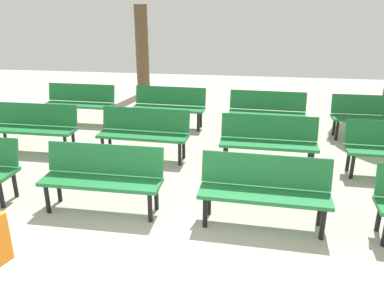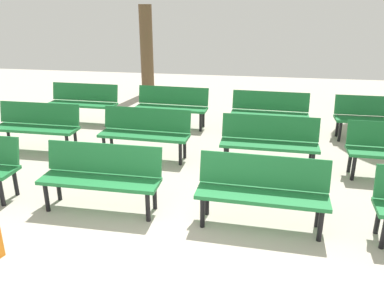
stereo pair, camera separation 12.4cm
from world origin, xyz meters
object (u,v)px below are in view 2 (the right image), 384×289
object	(u,v)px
bench_r0_c2	(262,188)
tree_0	(147,51)
bench_r0_c1	(101,173)
bench_r1_c1	(145,130)
bench_r1_c0	(37,124)
bench_r2_c3	(376,116)
bench_r2_c0	(83,100)
bench_r2_c1	(172,104)
bench_r2_c2	(270,110)
bench_r1_c2	(269,139)

from	to	relation	value
bench_r0_c2	tree_0	size ratio (longest dim) A/B	0.63
bench_r0_c1	bench_r1_c1	xyz separation A→B (m)	(0.05, 1.89, 0.00)
bench_r1_c0	bench_r2_c3	world-z (taller)	same
bench_r2_c0	tree_0	world-z (taller)	tree_0
bench_r1_c1	bench_r2_c1	world-z (taller)	same
bench_r0_c1	bench_r2_c0	size ratio (longest dim) A/B	1.00
bench_r0_c2	bench_r1_c1	bearing A→B (deg)	139.17
bench_r0_c2	bench_r2_c2	xyz separation A→B (m)	(0.14, 3.71, 0.00)
bench_r1_c0	tree_0	xyz separation A→B (m)	(0.74, 4.90, 0.79)
bench_r2_c2	bench_r2_c3	size ratio (longest dim) A/B	1.01
bench_r0_c1	tree_0	xyz separation A→B (m)	(-1.32, 6.82, 0.79)
bench_r2_c1	bench_r2_c2	bearing A→B (deg)	-0.93
bench_r0_c2	bench_r1_c1	world-z (taller)	same
bench_r1_c1	bench_r2_c0	xyz separation A→B (m)	(-2.04, 1.89, 0.00)
bench_r2_c2	tree_0	distance (m)	4.84
bench_r0_c1	bench_r2_c3	world-z (taller)	same
bench_r0_c1	tree_0	bearing A→B (deg)	101.48
bench_r2_c0	bench_r2_c1	size ratio (longest dim) A/B	1.00
bench_r0_c2	bench_r1_c1	distance (m)	2.83
bench_r1_c2	bench_r2_c2	xyz separation A→B (m)	(0.03, 1.88, 0.00)
bench_r0_c2	bench_r2_c1	distance (m)	4.33
bench_r1_c0	bench_r2_c0	size ratio (longest dim) A/B	1.00
bench_r0_c1	bench_r2_c2	xyz separation A→B (m)	(2.25, 3.65, 0.00)
bench_r0_c1	bench_r2_c0	world-z (taller)	same
bench_r2_c0	bench_r1_c0	bearing A→B (deg)	-90.72
bench_r2_c3	bench_r1_c1	bearing A→B (deg)	-158.09
bench_r1_c0	tree_0	distance (m)	5.02
bench_r2_c0	bench_r2_c3	distance (m)	6.35
bench_r2_c3	bench_r0_c1	bearing A→B (deg)	-140.15
bench_r2_c0	bench_r1_c2	bearing A→B (deg)	-24.13
bench_r0_c2	bench_r2_c3	bearing A→B (deg)	60.87
bench_r1_c2	bench_r1_c1	bearing A→B (deg)	178.23
bench_r1_c1	bench_r2_c3	world-z (taller)	same
bench_r2_c1	bench_r2_c3	distance (m)	4.25
bench_r2_c3	tree_0	distance (m)	6.58
bench_r0_c1	bench_r1_c2	bearing A→B (deg)	39.14
bench_r1_c0	bench_r2_c3	xyz separation A→B (m)	(6.42, 1.67, 0.00)
bench_r0_c2	bench_r2_c0	size ratio (longest dim) A/B	1.01
bench_r2_c2	bench_r2_c1	bearing A→B (deg)	178.86
bench_r1_c1	bench_r2_c2	bearing A→B (deg)	41.14
bench_r1_c0	bench_r0_c1	bearing A→B (deg)	-42.51
bench_r1_c0	bench_r2_c2	distance (m)	4.65
bench_r0_c1	bench_r1_c2	xyz separation A→B (m)	(2.22, 1.77, 0.00)
bench_r2_c2	tree_0	bearing A→B (deg)	140.68
bench_r1_c2	bench_r0_c2	bearing A→B (deg)	-92.14
bench_r0_c2	bench_r2_c0	world-z (taller)	same
bench_r2_c3	tree_0	xyz separation A→B (m)	(-5.67, 3.23, 0.79)
bench_r0_c2	bench_r1_c2	world-z (taller)	same
bench_r1_c2	bench_r1_c0	bearing A→B (deg)	179.36
bench_r1_c1	tree_0	xyz separation A→B (m)	(-1.37, 4.93, 0.79)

